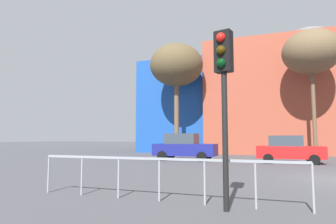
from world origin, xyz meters
TOP-DOWN VIEW (x-y plane):
  - building_backdrop at (1.53, 21.63)m, footprint 35.34×13.94m
  - parked_car_0 at (-8.26, 6.83)m, footprint 4.19×2.05m
  - parked_car_1 at (-1.69, 6.83)m, footprint 3.82×1.88m
  - traffic_light_near_left at (-3.58, -6.00)m, footprint 0.41×0.40m
  - bare_tree_0 at (-10.70, 12.64)m, footprint 4.88×4.88m
  - bare_tree_1 at (0.48, 12.07)m, footprint 4.32×4.32m
  - pedestrian_railing at (-5.21, -5.57)m, footprint 6.67×0.06m

SIDE VIEW (x-z plane):
  - pedestrian_railing at x=-5.21m, z-range 0.27..1.30m
  - parked_car_1 at x=-1.69m, z-range 0.00..1.65m
  - parked_car_0 at x=-8.26m, z-range -0.01..1.81m
  - traffic_light_near_left at x=-3.58m, z-range 0.90..4.70m
  - building_backdrop at x=1.53m, z-range -1.17..11.76m
  - bare_tree_1 at x=0.48m, z-range 3.17..13.05m
  - bare_tree_0 at x=-10.70m, z-range 3.07..13.26m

